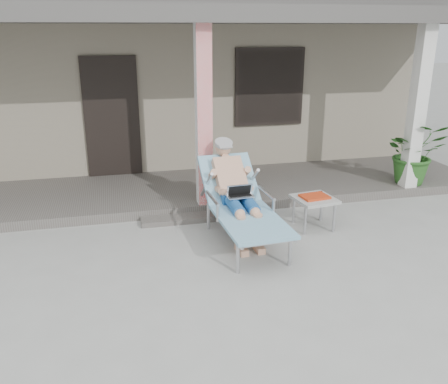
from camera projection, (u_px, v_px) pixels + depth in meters
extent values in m
plane|color=#9E9E99|center=(241.00, 279.00, 5.37)|extent=(60.00, 60.00, 0.00)
cube|color=gray|center=(168.00, 83.00, 10.85)|extent=(10.00, 5.00, 3.00)
cube|color=#474442|center=(165.00, 6.00, 10.31)|extent=(10.40, 5.40, 0.30)
cube|color=black|center=(112.00, 117.00, 8.34)|extent=(0.95, 0.06, 2.10)
cube|color=black|center=(269.00, 87.00, 8.82)|extent=(1.20, 0.06, 1.30)
cube|color=black|center=(269.00, 87.00, 8.82)|extent=(1.32, 0.05, 1.42)
cube|color=#605B56|center=(195.00, 190.00, 8.10)|extent=(10.00, 2.00, 0.15)
cube|color=red|center=(204.00, 118.00, 6.87)|extent=(0.22, 0.22, 2.61)
cube|color=silver|center=(417.00, 109.00, 7.62)|extent=(0.22, 0.22, 2.61)
cube|color=#474442|center=(192.00, 15.00, 7.18)|extent=(10.00, 2.30, 0.24)
cube|color=#605B56|center=(209.00, 216.00, 7.06)|extent=(2.00, 0.30, 0.07)
cylinder|color=#B7B7BC|center=(238.00, 258.00, 5.44)|extent=(0.04, 0.04, 0.39)
cylinder|color=#B7B7BC|center=(290.00, 251.00, 5.62)|extent=(0.04, 0.04, 0.39)
cylinder|color=#B7B7BC|center=(208.00, 216.00, 6.65)|extent=(0.04, 0.04, 0.39)
cylinder|color=#B7B7BC|center=(252.00, 211.00, 6.82)|extent=(0.04, 0.04, 0.39)
cube|color=#B7B7BC|center=(251.00, 222.00, 5.90)|extent=(0.72, 1.30, 0.03)
cube|color=#80AFC7|center=(251.00, 221.00, 5.89)|extent=(0.82, 1.35, 0.04)
cube|color=#B7B7BC|center=(229.00, 182.00, 6.66)|extent=(0.68, 0.64, 0.51)
cube|color=#80AFC7|center=(229.00, 179.00, 6.65)|extent=(0.79, 0.72, 0.58)
cylinder|color=#A2A2A4|center=(223.00, 143.00, 6.77)|extent=(0.27, 0.27, 0.13)
cube|color=silver|center=(240.00, 195.00, 6.24)|extent=(0.36, 0.26, 0.24)
cube|color=#A5A5A0|center=(314.00, 199.00, 6.63)|extent=(0.60, 0.60, 0.04)
cylinder|color=#B7B7BC|center=(305.00, 221.00, 6.46)|extent=(0.04, 0.04, 0.41)
cylinder|color=#B7B7BC|center=(334.00, 218.00, 6.55)|extent=(0.04, 0.04, 0.41)
cylinder|color=#B7B7BC|center=(294.00, 210.00, 6.85)|extent=(0.04, 0.04, 0.41)
cylinder|color=#B7B7BC|center=(321.00, 207.00, 6.94)|extent=(0.04, 0.04, 0.41)
cube|color=red|center=(315.00, 197.00, 6.61)|extent=(0.41, 0.33, 0.03)
cube|color=black|center=(311.00, 194.00, 6.74)|extent=(0.37, 0.07, 0.04)
imported|color=#26591E|center=(414.00, 153.00, 8.05)|extent=(1.15, 1.06, 1.07)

